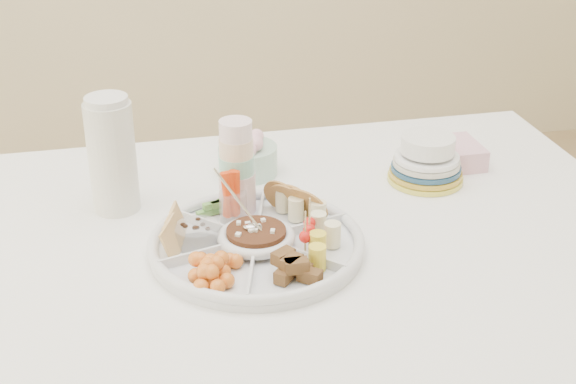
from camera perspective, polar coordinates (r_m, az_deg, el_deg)
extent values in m
cylinder|color=silver|center=(1.43, -2.26, -3.49)|extent=(0.47, 0.47, 0.04)
cylinder|color=brown|center=(1.43, -2.27, -3.23)|extent=(0.13, 0.13, 0.04)
cylinder|color=#A7BC9B|center=(1.52, -3.66, 1.48)|extent=(0.09, 0.09, 0.19)
cylinder|color=silver|center=(1.57, -12.42, 2.71)|extent=(0.10, 0.10, 0.24)
cylinder|color=#91C6AB|center=(1.71, -2.88, 2.77)|extent=(0.16, 0.16, 0.09)
cube|color=#E6ABBC|center=(1.80, 11.25, 2.63)|extent=(0.14, 0.12, 0.05)
cylinder|color=#EAD555|center=(1.70, 9.84, 2.35)|extent=(0.20, 0.20, 0.10)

